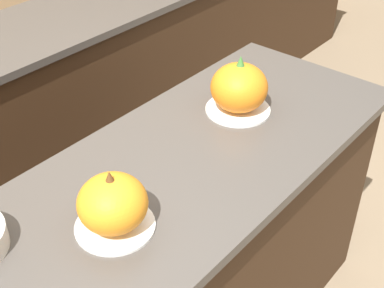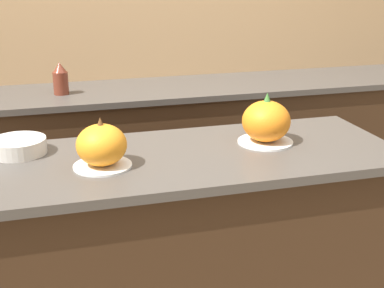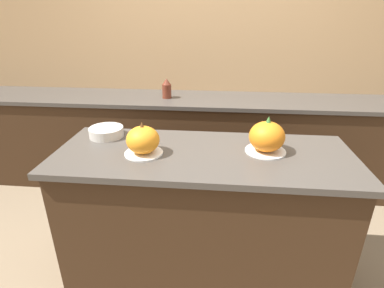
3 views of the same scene
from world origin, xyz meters
name	(u,v)px [view 1 (image 1 of 3)]	position (x,y,z in m)	size (l,w,h in m)	color
kitchen_island	(185,263)	(0.00, 0.00, 0.46)	(1.67, 0.66, 0.91)	#382314
pumpkin_cake_left	(113,205)	(-0.33, -0.05, 0.99)	(0.21, 0.21, 0.19)	white
pumpkin_cake_right	(239,89)	(0.34, 0.05, 0.99)	(0.23, 0.23, 0.21)	white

